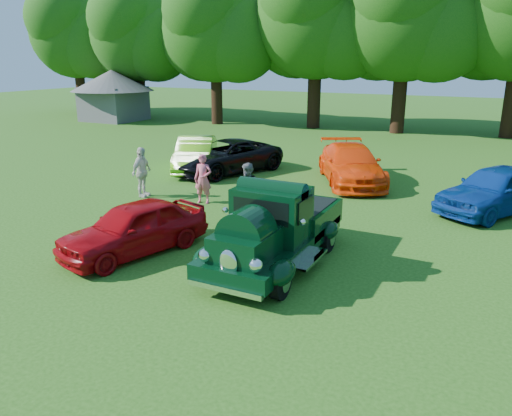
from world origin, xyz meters
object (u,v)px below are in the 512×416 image
at_px(red_convertible, 134,228).
at_px(spectator_pink, 203,179).
at_px(hero_pickup, 276,230).
at_px(spectator_grey, 247,189).
at_px(back_car_lime, 196,154).
at_px(back_car_black, 227,157).
at_px(back_car_orange, 351,164).
at_px(back_car_blue, 496,190).
at_px(gazebo, 113,90).
at_px(spectator_white, 142,172).

distance_m(red_convertible, spectator_pink, 4.75).
xyz_separation_m(hero_pickup, spectator_grey, (-2.46, 3.21, -0.02)).
xyz_separation_m(red_convertible, back_car_lime, (-4.02, 8.94, 0.05)).
bearing_deg(back_car_black, back_car_orange, 27.94).
xyz_separation_m(back_car_lime, back_car_blue, (12.10, -0.99, 0.04)).
relative_size(hero_pickup, red_convertible, 1.26).
relative_size(spectator_pink, spectator_grey, 1.03).
bearing_deg(spectator_pink, red_convertible, -90.76).
height_order(hero_pickup, back_car_blue, hero_pickup).
distance_m(hero_pickup, back_car_lime, 10.93).
distance_m(back_car_black, back_car_orange, 5.37).
height_order(back_car_orange, gazebo, gazebo).
bearing_deg(hero_pickup, spectator_grey, 127.40).
bearing_deg(back_car_blue, hero_pickup, -92.16).
height_order(back_car_orange, spectator_grey, spectator_grey).
bearing_deg(spectator_grey, red_convertible, -52.41).
xyz_separation_m(hero_pickup, spectator_pink, (-4.40, 3.66, 0.01)).
bearing_deg(back_car_black, spectator_pink, -48.77).
bearing_deg(spectator_grey, back_car_orange, 124.31).
distance_m(back_car_lime, spectator_pink, 5.29).
height_order(red_convertible, back_car_orange, back_car_orange).
height_order(red_convertible, spectator_grey, spectator_grey).
distance_m(back_car_lime, spectator_grey, 6.92).
distance_m(back_car_blue, gazebo, 31.16).
distance_m(back_car_blue, spectator_pink, 9.55).
xyz_separation_m(spectator_pink, spectator_white, (-2.40, -0.29, 0.05)).
bearing_deg(spectator_grey, gazebo, -167.91).
xyz_separation_m(back_car_lime, spectator_pink, (3.12, -4.27, 0.12)).
distance_m(spectator_white, gazebo, 23.91).
bearing_deg(spectator_grey, hero_pickup, -1.13).
bearing_deg(back_car_orange, back_car_black, 159.39).
bearing_deg(back_car_orange, hero_pickup, -112.90).
bearing_deg(spectator_grey, spectator_white, -130.57).
bearing_deg(back_car_lime, back_car_orange, -18.82).
bearing_deg(spectator_pink, spectator_white, 175.24).
height_order(back_car_black, back_car_orange, back_car_orange).
height_order(back_car_orange, back_car_blue, back_car_blue).
distance_m(hero_pickup, red_convertible, 3.65).
xyz_separation_m(back_car_blue, spectator_white, (-11.38, -3.57, 0.13)).
xyz_separation_m(red_convertible, spectator_grey, (1.04, 4.22, 0.15)).
relative_size(back_car_lime, back_car_black, 0.87).
relative_size(back_car_orange, back_car_blue, 1.14).
bearing_deg(spectator_white, spectator_pink, -88.83).
height_order(spectator_grey, spectator_white, spectator_white).
relative_size(hero_pickup, back_car_lime, 1.13).
relative_size(back_car_blue, spectator_grey, 2.72).
distance_m(back_car_black, spectator_white, 4.84).
height_order(back_car_blue, spectator_white, spectator_white).
bearing_deg(red_convertible, back_car_blue, 60.91).
bearing_deg(spectator_grey, back_car_lime, -171.51).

